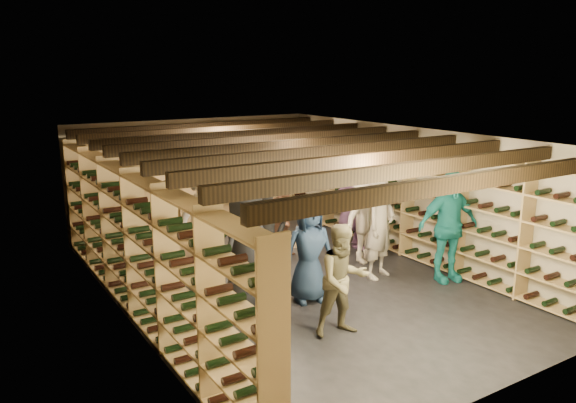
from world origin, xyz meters
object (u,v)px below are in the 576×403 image
at_px(person_7, 380,225).
at_px(person_8, 285,218).
at_px(crate_loose, 284,242).
at_px(person_0, 246,251).
at_px(person_3, 367,219).
at_px(person_9, 205,217).
at_px(person_10, 244,242).
at_px(person_1, 267,242).
at_px(person_11, 352,206).
at_px(crate_stack_right, 214,257).
at_px(person_4, 448,226).
at_px(crate_stack_left, 182,254).
at_px(person_2, 343,280).
at_px(person_6, 309,251).

height_order(person_7, person_8, person_7).
bearing_deg(person_7, crate_loose, 83.84).
bearing_deg(person_0, person_3, -4.02).
relative_size(person_3, person_9, 0.87).
bearing_deg(person_8, person_3, -46.59).
distance_m(person_9, person_10, 1.18).
height_order(person_3, person_8, person_3).
xyz_separation_m(person_1, person_11, (2.55, 1.16, -0.01)).
distance_m(crate_stack_right, person_9, 0.78).
height_order(crate_stack_right, person_4, person_4).
distance_m(crate_stack_left, person_10, 1.39).
relative_size(crate_loose, person_10, 0.33).
height_order(person_1, person_3, person_1).
bearing_deg(person_9, person_2, -101.76).
xyz_separation_m(person_3, person_11, (0.18, 0.67, 0.07)).
bearing_deg(crate_stack_left, crate_stack_right, -2.37).
distance_m(person_1, person_2, 1.59).
distance_m(person_2, person_7, 2.29).
xyz_separation_m(crate_stack_right, person_11, (2.63, -0.57, 0.72)).
bearing_deg(person_1, person_2, -78.35).
distance_m(person_1, person_4, 3.04).
relative_size(person_0, person_7, 1.00).
relative_size(person_2, person_8, 1.01).
bearing_deg(person_9, crate_stack_left, 156.67).
xyz_separation_m(crate_stack_left, person_6, (1.17, -2.16, 0.45)).
distance_m(crate_stack_left, crate_stack_right, 0.62).
relative_size(crate_stack_right, person_9, 0.31).
relative_size(person_6, person_8, 1.06).
bearing_deg(person_9, person_8, -27.23).
height_order(person_10, person_11, person_11).
bearing_deg(person_3, person_11, 70.71).
bearing_deg(crate_stack_right, person_6, -74.81).
relative_size(crate_stack_right, person_7, 0.32).
distance_m(crate_stack_left, person_1, 1.96).
distance_m(person_4, person_7, 1.10).
bearing_deg(person_6, crate_stack_left, 131.44).
relative_size(person_0, person_4, 0.98).
height_order(crate_loose, person_2, person_2).
bearing_deg(person_11, person_2, -129.52).
xyz_separation_m(person_1, person_3, (2.37, 0.49, -0.08)).
xyz_separation_m(crate_loose, person_8, (-0.31, -0.53, 0.66)).
xyz_separation_m(person_1, person_8, (1.27, 1.54, -0.16)).
xyz_separation_m(person_0, person_3, (2.86, 0.74, -0.09)).
height_order(crate_stack_left, person_0, person_0).
xyz_separation_m(person_3, person_10, (-2.46, 0.08, -0.06)).
distance_m(crate_loose, person_6, 2.79).
xyz_separation_m(person_3, person_8, (-1.10, 1.05, -0.08)).
height_order(crate_stack_left, person_1, person_1).
relative_size(person_3, person_4, 0.88).
bearing_deg(person_11, person_7, -108.86).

